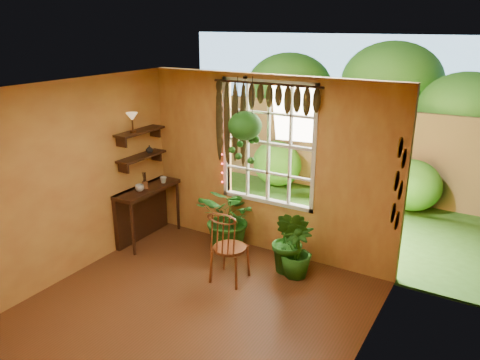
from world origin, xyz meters
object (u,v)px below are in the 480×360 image
Objects in this scene: potted_plant_left at (230,218)px; counter_ledge at (143,206)px; windsor_chair at (229,257)px; hanging_basket at (245,129)px; potted_plant_mid at (290,241)px.

counter_ledge is at bearing -166.29° from potted_plant_left.
windsor_chair reaches higher than counter_ledge.
potted_plant_left reaches higher than counter_ledge.
windsor_chair is 1.00× the size of hanging_basket.
hanging_basket is at bearing 169.61° from potted_plant_mid.
counter_ledge is at bearing -169.73° from hanging_basket.
hanging_basket is (1.72, 0.31, 1.42)m from counter_ledge.
counter_ledge is 0.98× the size of windsor_chair.
windsor_chair reaches higher than potted_plant_mid.
counter_ledge is at bearing -176.38° from potted_plant_mid.
windsor_chair is 0.95m from potted_plant_left.
counter_ledge is 2.25m from hanging_basket.
potted_plant_left is 0.87× the size of hanging_basket.
potted_plant_mid is 0.81× the size of hanging_basket.
potted_plant_left is (-0.47, 0.80, 0.18)m from windsor_chair.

